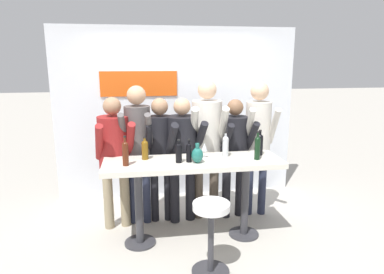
% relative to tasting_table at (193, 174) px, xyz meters
% --- Properties ---
extents(ground_plane, '(40.00, 40.00, 0.00)m').
position_rel_tasting_table_xyz_m(ground_plane, '(0.00, 0.00, -0.81)').
color(ground_plane, '#B2ADA3').
extents(back_wall, '(3.61, 0.12, 2.56)m').
position_rel_tasting_table_xyz_m(back_wall, '(-0.00, 1.48, 0.47)').
color(back_wall, silver).
rests_on(back_wall, ground_plane).
extents(tasting_table, '(2.01, 0.60, 0.97)m').
position_rel_tasting_table_xyz_m(tasting_table, '(0.00, 0.00, 0.00)').
color(tasting_table, silver).
rests_on(tasting_table, ground_plane).
extents(bar_stool, '(0.38, 0.38, 0.75)m').
position_rel_tasting_table_xyz_m(bar_stool, '(0.06, -0.67, -0.32)').
color(bar_stool, '#333338').
rests_on(bar_stool, ground_plane).
extents(person_far_left, '(0.50, 0.59, 1.66)m').
position_rel_tasting_table_xyz_m(person_far_left, '(-0.90, 0.46, 0.21)').
color(person_far_left, gray).
rests_on(person_far_left, ground_plane).
extents(person_left, '(0.42, 0.55, 1.78)m').
position_rel_tasting_table_xyz_m(person_left, '(-0.61, 0.53, 0.31)').
color(person_left, '#23283D').
rests_on(person_left, ground_plane).
extents(person_center_left, '(0.38, 0.49, 1.62)m').
position_rel_tasting_table_xyz_m(person_center_left, '(-0.33, 0.55, 0.20)').
color(person_center_left, black).
rests_on(person_center_left, ground_plane).
extents(person_center, '(0.52, 0.60, 1.63)m').
position_rel_tasting_table_xyz_m(person_center, '(-0.06, 0.50, 0.19)').
color(person_center, black).
rests_on(person_center, ground_plane).
extents(person_center_right, '(0.48, 0.60, 1.84)m').
position_rel_tasting_table_xyz_m(person_center_right, '(0.27, 0.55, 0.33)').
color(person_center_right, '#473D33').
rests_on(person_center_right, ground_plane).
extents(person_right, '(0.46, 0.55, 1.59)m').
position_rel_tasting_table_xyz_m(person_right, '(0.63, 0.52, 0.18)').
color(person_right, black).
rests_on(person_right, ground_plane).
extents(person_far_right, '(0.43, 0.57, 1.81)m').
position_rel_tasting_table_xyz_m(person_far_right, '(0.95, 0.54, 0.33)').
color(person_far_right, '#23283D').
rests_on(person_far_right, ground_plane).
extents(wine_bottle_0, '(0.07, 0.07, 0.26)m').
position_rel_tasting_table_xyz_m(wine_bottle_0, '(-0.17, -0.05, 0.29)').
color(wine_bottle_0, black).
rests_on(wine_bottle_0, tasting_table).
extents(wine_bottle_1, '(0.07, 0.07, 0.33)m').
position_rel_tasting_table_xyz_m(wine_bottle_1, '(-0.75, -0.07, 0.31)').
color(wine_bottle_1, '#4C1E0F').
rests_on(wine_bottle_1, tasting_table).
extents(wine_bottle_2, '(0.06, 0.06, 0.33)m').
position_rel_tasting_table_xyz_m(wine_bottle_2, '(0.72, -0.08, 0.31)').
color(wine_bottle_2, black).
rests_on(wine_bottle_2, tasting_table).
extents(wine_bottle_3, '(0.07, 0.07, 0.30)m').
position_rel_tasting_table_xyz_m(wine_bottle_3, '(0.40, 0.10, 0.30)').
color(wine_bottle_3, '#B7BCC1').
rests_on(wine_bottle_3, tasting_table).
extents(wine_bottle_4, '(0.08, 0.08, 0.26)m').
position_rel_tasting_table_xyz_m(wine_bottle_4, '(-0.53, 0.13, 0.29)').
color(wine_bottle_4, brown).
rests_on(wine_bottle_4, tasting_table).
extents(wine_bottle_5, '(0.06, 0.06, 0.26)m').
position_rel_tasting_table_xyz_m(wine_bottle_5, '(-0.06, -0.05, 0.28)').
color(wine_bottle_5, black).
rests_on(wine_bottle_5, tasting_table).
extents(wine_bottle_6, '(0.08, 0.08, 0.30)m').
position_rel_tasting_table_xyz_m(wine_bottle_6, '(0.81, 0.10, 0.31)').
color(wine_bottle_6, black).
rests_on(wine_bottle_6, tasting_table).
extents(wine_glass_0, '(0.07, 0.07, 0.18)m').
position_rel_tasting_table_xyz_m(wine_glass_0, '(0.14, 0.08, 0.29)').
color(wine_glass_0, silver).
rests_on(wine_glass_0, tasting_table).
extents(decorative_vase, '(0.13, 0.13, 0.22)m').
position_rel_tasting_table_xyz_m(decorative_vase, '(0.03, -0.09, 0.25)').
color(decorative_vase, '#1E665B').
rests_on(decorative_vase, tasting_table).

